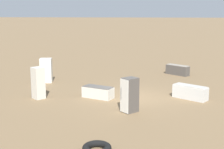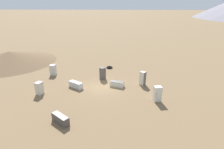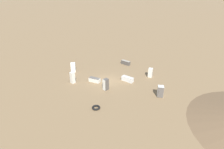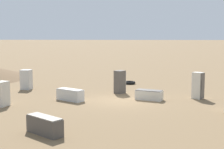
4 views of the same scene
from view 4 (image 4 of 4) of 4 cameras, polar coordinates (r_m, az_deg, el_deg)
The scene contains 9 objects.
ground_plane at distance 20.74m, azimuth 1.48°, elevation -4.76°, with size 1000.00×1000.00×0.00m, color brown.
discarded_fridge_0 at distance 21.97m, azimuth 15.46°, elevation -1.96°, with size 0.87×0.84×1.80m.
discarded_fridge_2 at distance 23.24m, azimuth 1.45°, elevation -1.37°, with size 0.91×0.94×1.71m.
discarded_fridge_3 at distance 21.01m, azimuth 6.80°, elevation -3.73°, with size 1.91×1.20×0.67m.
discarded_fridge_4 at distance 13.89m, azimuth -12.23°, elevation -9.06°, with size 1.91×1.53×0.79m.
discarded_fridge_5 at distance 20.07m, azimuth -19.54°, elevation -3.34°, with size 0.83×0.88×1.51m.
discarded_fridge_6 at distance 20.80m, azimuth -7.66°, elevation -3.70°, with size 2.02×1.52×0.77m.
discarded_fridge_7 at distance 25.94m, azimuth -15.39°, elevation -0.89°, with size 0.79×0.79×1.58m.
scrap_tire at distance 27.98m, azimuth 3.25°, elevation -1.50°, with size 1.03×1.03×0.24m.
Camera 4 is at (-2.44, 20.17, 4.15)m, focal length 50.00 mm.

